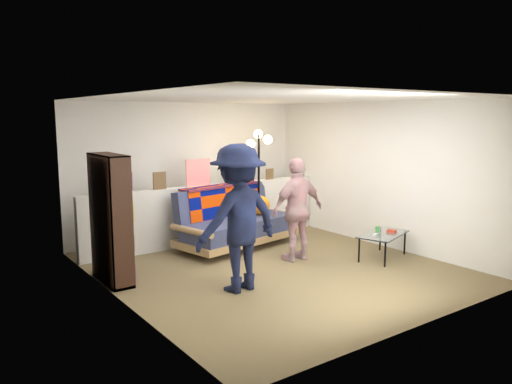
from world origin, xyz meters
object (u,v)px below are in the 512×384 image
at_px(bookshelf, 111,223).
at_px(person_left, 238,218).
at_px(coffee_table, 383,235).
at_px(futon_sofa, 235,222).
at_px(person_right, 298,209).
at_px(floor_lamp, 259,162).

height_order(bookshelf, person_left, person_left).
bearing_deg(person_left, coffee_table, 172.15).
height_order(futon_sofa, person_right, person_right).
distance_m(futon_sofa, bookshelf, 2.42).
xyz_separation_m(futon_sofa, floor_lamp, (0.63, 0.20, 0.94)).
bearing_deg(coffee_table, person_left, 177.19).
relative_size(bookshelf, coffee_table, 1.63).
height_order(coffee_table, floor_lamp, floor_lamp).
bearing_deg(bookshelf, person_left, -45.86).
relative_size(person_left, person_right, 1.18).
relative_size(futon_sofa, person_left, 1.22).
bearing_deg(floor_lamp, coffee_table, -69.29).
height_order(coffee_table, person_right, person_right).
xyz_separation_m(bookshelf, person_right, (2.62, -0.64, -0.01)).
distance_m(futon_sofa, person_left, 2.19).
distance_m(bookshelf, coffee_table, 4.00).
relative_size(futon_sofa, bookshelf, 1.32).
relative_size(coffee_table, person_left, 0.56).
bearing_deg(bookshelf, floor_lamp, 14.93).
distance_m(futon_sofa, person_right, 1.32).
height_order(futon_sofa, floor_lamp, floor_lamp).
bearing_deg(person_left, person_right, -163.58).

